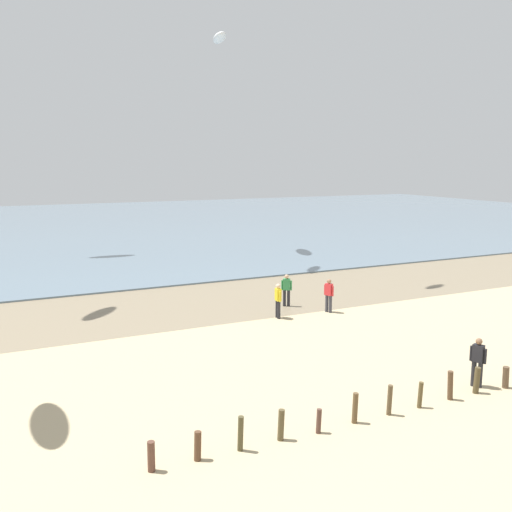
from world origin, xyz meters
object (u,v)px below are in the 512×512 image
person_mid_beach (278,300)px  kite_aloft_4 (220,38)px  person_nearest_camera (329,295)px  person_by_waterline (478,361)px  person_trailing_behind (287,289)px

person_mid_beach → kite_aloft_4: size_ratio=0.50×
person_nearest_camera → kite_aloft_4: (2.40, 20.65, 16.42)m
person_mid_beach → person_by_waterline: (2.25, -10.30, 0.00)m
person_nearest_camera → person_by_waterline: 10.19m
person_nearest_camera → person_trailing_behind: (-1.37, 1.94, 0.00)m
person_mid_beach → person_nearest_camera: bearing=-2.7°
person_trailing_behind → person_nearest_camera: bearing=-54.7°
person_nearest_camera → kite_aloft_4: size_ratio=0.50×
person_nearest_camera → person_mid_beach: 2.82m
person_by_waterline → person_trailing_behind: size_ratio=1.00×
person_mid_beach → kite_aloft_4: bearing=75.7°
person_trailing_behind → kite_aloft_4: bearing=78.6°
person_mid_beach → person_trailing_behind: bearing=51.5°
person_mid_beach → kite_aloft_4: 26.79m
kite_aloft_4 → person_by_waterline: bearing=14.2°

